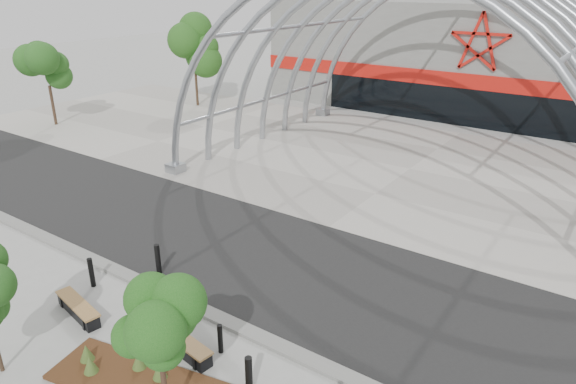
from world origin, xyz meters
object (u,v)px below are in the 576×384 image
bench_0 (78,309)px  bollard_2 (220,339)px  bench_1 (183,345)px  street_tree_1 (158,334)px

bench_0 → bollard_2: size_ratio=2.48×
bench_0 → bench_1: same height
street_tree_1 → bollard_2: (-0.72, 2.59, -2.14)m
bench_1 → bollard_2: size_ratio=2.48×
bench_1 → bench_0: bearing=-170.8°
street_tree_1 → bench_0: 6.04m
bench_1 → bollard_2: bearing=34.4°
street_tree_1 → bollard_2: 3.43m
street_tree_1 → bollard_2: street_tree_1 is taller
street_tree_1 → bench_1: bearing=128.4°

